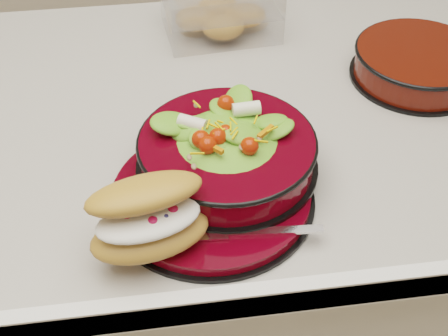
{
  "coord_description": "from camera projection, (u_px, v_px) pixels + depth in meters",
  "views": [
    {
      "loc": [
        -0.15,
        -0.8,
        1.51
      ],
      "look_at": [
        -0.07,
        -0.18,
        0.94
      ],
      "focal_mm": 50.0,
      "sensor_mm": 36.0,
      "label": 1
    }
  ],
  "objects": [
    {
      "name": "croissant",
      "position": [
        148.0,
        217.0,
        0.74
      ],
      "size": [
        0.16,
        0.12,
        0.09
      ],
      "rotation": [
        0.0,
        0.0,
        0.21
      ],
      "color": "#C6853C",
      "rests_on": "dinner_plate"
    },
    {
      "name": "dinner_plate",
      "position": [
        212.0,
        196.0,
        0.84
      ],
      "size": [
        0.28,
        0.28,
        0.02
      ],
      "rotation": [
        0.0,
        0.0,
        0.22
      ],
      "color": "black",
      "rests_on": "island_counter"
    },
    {
      "name": "pastry_box",
      "position": [
        220.0,
        10.0,
        1.15
      ],
      "size": [
        0.22,
        0.17,
        0.09
      ],
      "rotation": [
        0.0,
        0.0,
        0.09
      ],
      "color": "white",
      "rests_on": "island_counter"
    },
    {
      "name": "extra_bowl",
      "position": [
        418.0,
        63.0,
        1.05
      ],
      "size": [
        0.22,
        0.22,
        0.05
      ],
      "rotation": [
        0.0,
        0.0,
        0.37
      ],
      "color": "black",
      "rests_on": "island_counter"
    },
    {
      "name": "island_counter",
      "position": [
        245.0,
        276.0,
        1.31
      ],
      "size": [
        1.24,
        0.74,
        0.9
      ],
      "color": "white",
      "rests_on": "ground"
    },
    {
      "name": "fork",
      "position": [
        256.0,
        232.0,
        0.78
      ],
      "size": [
        0.16,
        0.03,
        0.0
      ],
      "rotation": [
        0.0,
        0.0,
        1.5
      ],
      "color": "silver",
      "rests_on": "dinner_plate"
    },
    {
      "name": "salad_bowl",
      "position": [
        227.0,
        146.0,
        0.85
      ],
      "size": [
        0.25,
        0.25,
        0.1
      ],
      "rotation": [
        0.0,
        0.0,
        -0.06
      ],
      "color": "black",
      "rests_on": "dinner_plate"
    }
  ]
}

